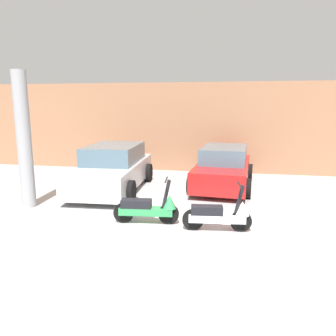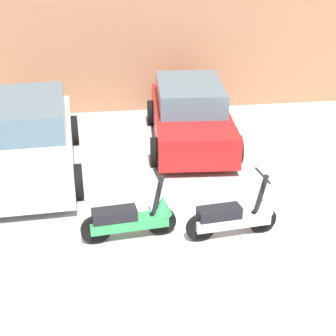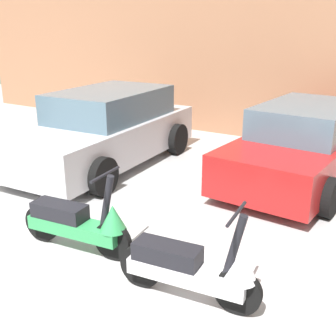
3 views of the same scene
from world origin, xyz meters
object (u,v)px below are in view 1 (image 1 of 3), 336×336
scooter_front_left (149,208)px  support_column_side (24,141)px  car_rear_center (223,168)px  scooter_front_right (220,214)px  car_rear_left (113,169)px

scooter_front_left → support_column_side: 3.92m
scooter_front_left → support_column_side: (-3.58, 0.68, 1.44)m
car_rear_center → scooter_front_left: bearing=-18.1°
scooter_front_right → car_rear_left: size_ratio=0.35×
scooter_front_right → support_column_side: bearing=165.1°
support_column_side → car_rear_left: bearing=53.2°
car_rear_center → support_column_side: size_ratio=1.12×
scooter_front_right → car_rear_left: (-3.59, 3.05, 0.32)m
scooter_front_right → car_rear_center: bearing=84.4°
car_rear_left → scooter_front_left: bearing=30.9°
car_rear_left → support_column_side: support_column_side is taller
scooter_front_left → support_column_side: bearing=163.5°
scooter_front_left → support_column_side: size_ratio=0.43×
car_rear_center → car_rear_left: bearing=-68.7°
car_rear_left → support_column_side: bearing=-39.5°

